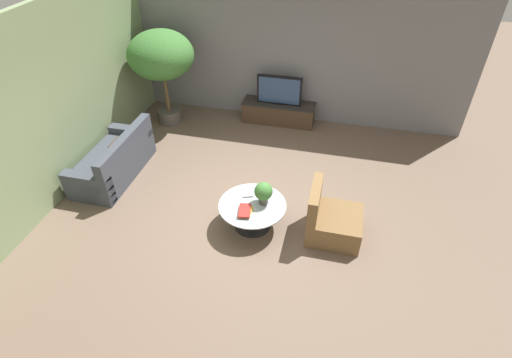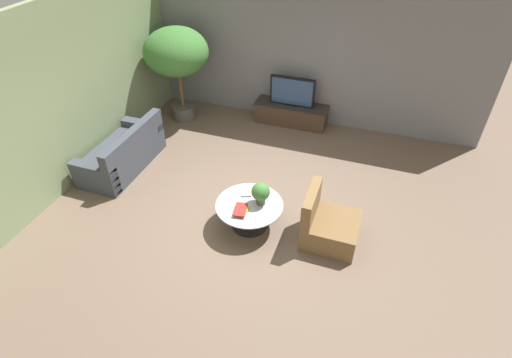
{
  "view_description": "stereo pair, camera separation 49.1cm",
  "coord_description": "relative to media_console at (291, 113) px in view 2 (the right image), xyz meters",
  "views": [
    {
      "loc": [
        1.24,
        -4.75,
        4.49
      ],
      "look_at": [
        0.06,
        0.12,
        0.55
      ],
      "focal_mm": 28.0,
      "sensor_mm": 36.0,
      "label": 1
    },
    {
      "loc": [
        1.71,
        -4.61,
        4.49
      ],
      "look_at": [
        0.06,
        0.12,
        0.55
      ],
      "focal_mm": 28.0,
      "sensor_mm": 36.0,
      "label": 2
    }
  ],
  "objects": [
    {
      "name": "remote_silver",
      "position": [
        0.12,
        -3.14,
        0.21
      ],
      "size": [
        0.16,
        0.1,
        0.02
      ],
      "primitive_type": "cube",
      "rotation": [
        0.0,
        0.0,
        -1.18
      ],
      "color": "gray",
      "rests_on": "coffee_table"
    },
    {
      "name": "remote_black",
      "position": [
        0.3,
        -2.98,
        0.21
      ],
      "size": [
        0.13,
        0.15,
        0.02
      ],
      "primitive_type": "cube",
      "rotation": [
        0.0,
        0.0,
        0.65
      ],
      "color": "black",
      "rests_on": "coffee_table"
    },
    {
      "name": "media_console",
      "position": [
        0.0,
        0.0,
        0.0
      ],
      "size": [
        1.58,
        0.5,
        0.45
      ],
      "color": "#473323",
      "rests_on": "ground"
    },
    {
      "name": "potted_plant_tabletop",
      "position": [
        0.39,
        -3.22,
        0.41
      ],
      "size": [
        0.28,
        0.28,
        0.37
      ],
      "color": "#514C47",
      "rests_on": "coffee_table"
    },
    {
      "name": "back_wall_stone",
      "position": [
        0.11,
        0.32,
        1.27
      ],
      "size": [
        7.4,
        0.12,
        3.0
      ],
      "primitive_type": "cube",
      "color": "slate",
      "rests_on": "ground"
    },
    {
      "name": "coffee_table",
      "position": [
        0.23,
        -3.3,
        0.07
      ],
      "size": [
        1.04,
        1.04,
        0.43
      ],
      "color": "black",
      "rests_on": "ground"
    },
    {
      "name": "side_wall_left",
      "position": [
        -3.15,
        -2.74,
        1.27
      ],
      "size": [
        0.12,
        7.4,
        3.0
      ],
      "primitive_type": "cube",
      "color": "gray",
      "rests_on": "ground"
    },
    {
      "name": "ground_plane",
      "position": [
        0.11,
        -2.94,
        -0.23
      ],
      "size": [
        24.0,
        24.0,
        0.0
      ],
      "primitive_type": "plane",
      "color": "brown"
    },
    {
      "name": "potted_palm_tall",
      "position": [
        -2.33,
        -0.56,
        1.23
      ],
      "size": [
        1.34,
        1.34,
        2.0
      ],
      "color": "#514C47",
      "rests_on": "ground"
    },
    {
      "name": "armchair_wicker",
      "position": [
        1.43,
        -3.2,
        0.04
      ],
      "size": [
        0.8,
        0.76,
        0.86
      ],
      "rotation": [
        0.0,
        0.0,
        1.57
      ],
      "color": "brown",
      "rests_on": "ground"
    },
    {
      "name": "book_stack",
      "position": [
        0.17,
        -3.49,
        0.23
      ],
      "size": [
        0.22,
        0.32,
        0.06
      ],
      "color": "gold",
      "rests_on": "coffee_table"
    },
    {
      "name": "television",
      "position": [
        0.0,
        -0.0,
        0.52
      ],
      "size": [
        0.95,
        0.13,
        0.62
      ],
      "color": "black",
      "rests_on": "media_console"
    },
    {
      "name": "couch_by_wall",
      "position": [
        -2.51,
        -2.6,
        0.05
      ],
      "size": [
        0.84,
        1.74,
        0.84
      ],
      "rotation": [
        0.0,
        0.0,
        -1.57
      ],
      "color": "#3D424C",
      "rests_on": "ground"
    }
  ]
}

